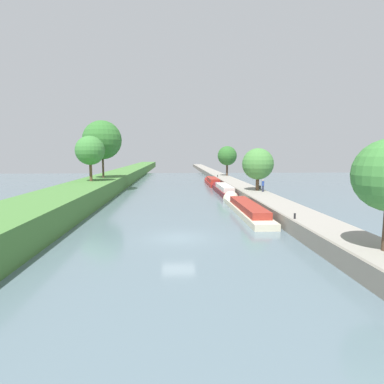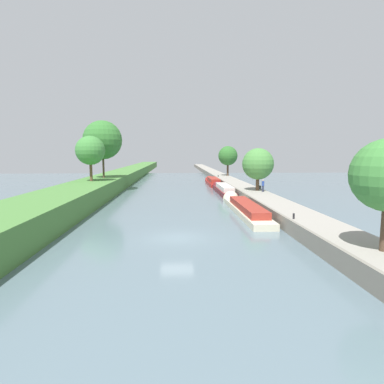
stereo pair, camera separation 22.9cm
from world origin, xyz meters
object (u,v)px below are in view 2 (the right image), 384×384
park_bench (259,186)px  person_walking (263,185)px  mooring_bollard_near (294,216)px  mooring_bollard_far (218,176)px  narrowboat_cream (244,207)px  narrowboat_red (213,182)px  narrowboat_maroon (223,189)px

park_bench → person_walking: bearing=-95.7°
mooring_bollard_near → mooring_bollard_far: same height
mooring_bollard_far → narrowboat_cream: bearing=-93.2°
narrowboat_red → park_bench: park_bench is taller
narrowboat_maroon → narrowboat_red: 14.27m
narrowboat_maroon → park_bench: park_bench is taller
person_walking → park_bench: 3.74m
narrowboat_maroon → park_bench: bearing=-43.4°
narrowboat_maroon → mooring_bollard_near: size_ratio=31.37×
mooring_bollard_far → person_walking: bearing=-84.9°
mooring_bollard_near → mooring_bollard_far: 45.68m
narrowboat_maroon → person_walking: person_walking is taller
narrowboat_cream → mooring_bollard_near: size_ratio=38.14×
person_walking → mooring_bollard_near: person_walking is taller
narrowboat_cream → mooring_bollard_far: bearing=86.8°
narrowboat_maroon → mooring_bollard_far: 19.60m
narrowboat_cream → person_walking: 9.94m
narrowboat_cream → narrowboat_maroon: bearing=89.1°
narrowboat_red → mooring_bollard_far: size_ratio=28.24×
narrowboat_red → mooring_bollard_far: (1.81, 5.24, 0.80)m
mooring_bollard_far → park_bench: bearing=-83.2°
narrowboat_maroon → mooring_bollard_near: 26.24m
mooring_bollard_near → mooring_bollard_far: size_ratio=1.00×
narrowboat_red → park_bench: (4.65, -18.61, 0.93)m
person_walking → mooring_bollard_near: 18.32m
narrowboat_red → narrowboat_maroon: bearing=-89.7°
narrowboat_red → person_walking: 22.75m
narrowboat_maroon → mooring_bollard_near: mooring_bollard_near is taller
person_walking → mooring_bollard_near: size_ratio=3.69×
narrowboat_red → mooring_bollard_near: size_ratio=28.24×
mooring_bollard_near → park_bench: bearing=82.6°
narrowboat_red → mooring_bollard_far: 5.60m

